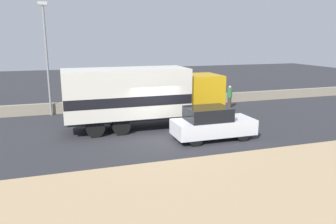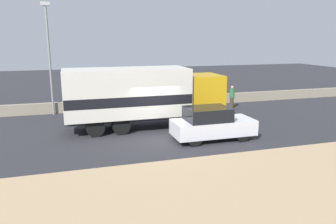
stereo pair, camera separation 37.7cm
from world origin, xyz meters
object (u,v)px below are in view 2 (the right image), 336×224
pedestrian (232,97)px  car_hatchback (212,124)px  box_truck (141,95)px  street_lamp (49,51)px

pedestrian → car_hatchback: bearing=-124.8°
box_truck → car_hatchback: size_ratio=2.16×
street_lamp → car_hatchback: 11.66m
car_hatchback → pedestrian: size_ratio=2.49×
box_truck → pedestrian: box_truck is taller
box_truck → car_hatchback: 4.37m
car_hatchback → street_lamp: bearing=133.9°
street_lamp → box_truck: (4.87, -4.95, -2.23)m
box_truck → pedestrian: 8.14m
street_lamp → car_hatchback: bearing=-46.1°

